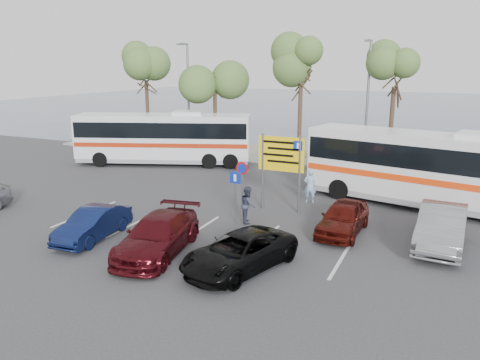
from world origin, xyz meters
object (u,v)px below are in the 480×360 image
at_px(street_lamp_left, 188,93).
at_px(car_maroon, 158,235).
at_px(suv_black, 240,252).
at_px(pedestrian_near, 310,186).
at_px(pedestrian_far, 248,205).
at_px(direction_sign, 281,160).
at_px(coach_bus_left, 164,140).
at_px(car_red, 343,218).
at_px(car_blue, 93,224).
at_px(street_lamp_right, 367,99).
at_px(car_silver_b, 441,227).
at_px(coach_bus_right, 435,173).

xyz_separation_m(street_lamp_left, car_maroon, (8.70, -17.02, -3.91)).
bearing_deg(street_lamp_left, suv_black, -54.92).
distance_m(pedestrian_near, pedestrian_far, 4.31).
relative_size(direction_sign, coach_bus_left, 0.30).
bearing_deg(car_red, pedestrian_far, -172.48).
xyz_separation_m(car_blue, car_red, (8.82, 4.70, 0.05)).
relative_size(street_lamp_right, car_silver_b, 1.72).
height_order(street_lamp_left, street_lamp_right, same).
distance_m(street_lamp_right, pedestrian_near, 9.37).
height_order(coach_bus_left, coach_bus_right, coach_bus_right).
relative_size(coach_bus_right, car_red, 3.20).
bearing_deg(car_blue, car_silver_b, 16.07).
xyz_separation_m(car_blue, suv_black, (6.42, -0.19, 0.00)).
bearing_deg(car_maroon, car_silver_b, 18.64).
bearing_deg(pedestrian_near, coach_bus_left, -33.96).
relative_size(car_silver_b, pedestrian_near, 2.73).
relative_size(coach_bus_left, car_blue, 3.19).
height_order(coach_bus_right, car_silver_b, coach_bus_right).
bearing_deg(suv_black, pedestrian_near, 107.55).
bearing_deg(street_lamp_left, car_red, -40.22).
height_order(direction_sign, pedestrian_near, direction_sign).
xyz_separation_m(car_maroon, suv_black, (3.26, 0.00, -0.08)).
bearing_deg(street_lamp_right, car_red, -83.64).
distance_m(street_lamp_right, car_silver_b, 13.58).
distance_m(car_maroon, pedestrian_far, 4.78).
height_order(car_red, pedestrian_far, pedestrian_far).
bearing_deg(pedestrian_near, car_blue, 40.78).
distance_m(street_lamp_left, coach_bus_left, 4.75).
bearing_deg(street_lamp_right, car_blue, -113.91).
relative_size(coach_bus_left, pedestrian_far, 7.38).
bearing_deg(car_blue, street_lamp_right, 61.08).
bearing_deg(direction_sign, pedestrian_near, 63.32).
height_order(car_maroon, pedestrian_near, pedestrian_near).
bearing_deg(car_maroon, coach_bus_left, 112.99).
xyz_separation_m(coach_bus_right, car_red, (-3.15, -5.12, -1.09)).
bearing_deg(car_silver_b, car_blue, -156.72).
relative_size(car_maroon, car_silver_b, 1.02).
distance_m(car_maroon, suv_black, 3.26).
xyz_separation_m(car_maroon, car_red, (5.66, 4.88, -0.03)).
distance_m(coach_bus_right, car_red, 6.11).
xyz_separation_m(pedestrian_near, pedestrian_far, (-1.61, -4.00, -0.05)).
xyz_separation_m(street_lamp_left, coach_bus_right, (17.50, -7.02, -2.85)).
bearing_deg(street_lamp_left, street_lamp_right, 0.00).
bearing_deg(coach_bus_left, suv_black, -48.54).
relative_size(street_lamp_right, car_red, 2.07).
height_order(street_lamp_right, car_maroon, street_lamp_right).
bearing_deg(pedestrian_far, direction_sign, -44.18).
bearing_deg(car_silver_b, car_red, -175.96).
distance_m(car_silver_b, pedestrian_far, 7.74).
distance_m(street_lamp_left, pedestrian_far, 16.65).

